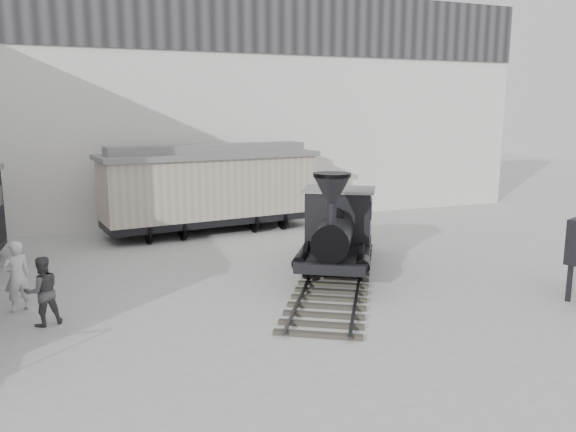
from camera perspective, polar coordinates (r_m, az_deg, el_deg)
name	(u,v)px	position (r m, az deg, el deg)	size (l,w,h in m)	color
ground	(346,320)	(14.78, 5.92, -10.49)	(90.00, 90.00, 0.00)	#9E9E9B
north_wall	(208,106)	(27.97, -8.13, 10.99)	(34.00, 2.51, 11.00)	silver
locomotive	(338,235)	(18.53, 5.07, -1.95)	(6.93, 9.62, 3.50)	black
boxcar	(210,186)	(24.97, -7.91, 2.99)	(9.83, 4.16, 3.90)	black
visitor_a	(17,276)	(16.73, -25.83, -5.54)	(0.70, 0.46, 1.93)	silver
visitor_b	(42,291)	(15.40, -23.67, -7.00)	(0.86, 0.67, 1.77)	#424346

